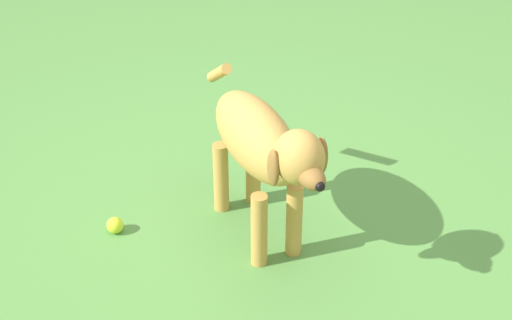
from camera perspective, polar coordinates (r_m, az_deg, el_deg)
ground at (r=3.09m, az=-1.59°, el=-5.68°), size 14.00×14.00×0.00m
dog at (r=2.85m, az=0.46°, el=1.00°), size 0.94×0.31×0.64m
tennis_ball_0 at (r=3.15m, az=-10.13°, el=-4.66°), size 0.07×0.07×0.07m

